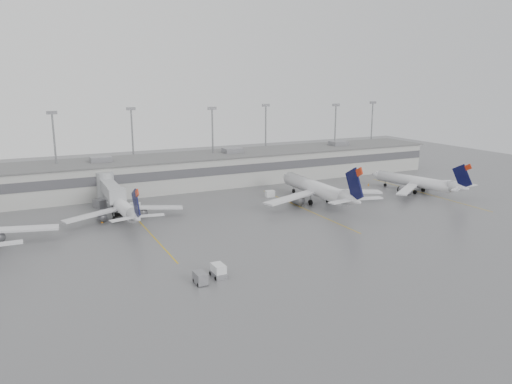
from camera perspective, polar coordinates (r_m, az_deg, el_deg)
name	(u,v)px	position (r m, az deg, el deg)	size (l,w,h in m)	color
ground	(289,255)	(81.86, 3.84, -7.17)	(260.00, 260.00, 0.00)	#57575A
terminal	(180,171)	(132.58, -8.64, 2.35)	(152.00, 17.00, 9.45)	#ABABA6
light_masts	(173,139)	(136.89, -9.48, 5.98)	(142.40, 8.00, 20.60)	gray
jet_bridge_right	(109,189)	(116.33, -16.47, 0.35)	(4.00, 17.20, 7.00)	#96989B
stand_markings	(231,218)	(102.36, -2.83, -3.03)	(105.25, 40.00, 0.01)	#C49A0B
jet_mid_left	(122,206)	(104.63, -15.04, -1.57)	(24.23, 27.19, 8.79)	silver
jet_mid_right	(318,189)	(114.53, 7.14, 0.35)	(30.19, 33.85, 10.95)	silver
jet_far_right	(418,182)	(131.09, 18.02, 1.13)	(23.98, 27.23, 9.00)	silver
baggage_tug	(219,272)	(73.03, -4.31, -9.09)	(1.95, 2.97, 1.89)	white
baggage_cart	(200,278)	(70.91, -6.38, -9.72)	(1.52, 2.59, 1.65)	slate
gse_uld_b	(135,207)	(111.55, -13.65, -1.63)	(2.26, 1.51, 1.60)	white
gse_uld_c	(270,194)	(120.64, 1.60, -0.20)	(2.17, 1.45, 1.54)	white
gse_loader	(100,204)	(115.95, -17.44, -1.26)	(1.81, 2.89, 1.81)	slate
cone_b	(102,221)	(103.80, -17.19, -3.16)	(0.48, 0.48, 0.76)	orange
cone_c	(292,201)	(115.79, 4.11, -0.99)	(0.46, 0.46, 0.73)	orange
cone_d	(368,184)	(136.70, 12.73, 0.86)	(0.44, 0.44, 0.70)	orange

